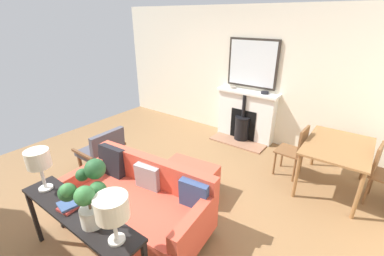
# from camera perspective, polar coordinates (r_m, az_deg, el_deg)

# --- Properties ---
(ground_plane) EXTENTS (5.16, 6.10, 0.01)m
(ground_plane) POSITION_cam_1_polar(r_m,az_deg,el_deg) (4.12, -7.77, -12.78)
(ground_plane) COLOR olive
(wall_left) EXTENTS (0.12, 6.10, 2.63)m
(wall_left) POSITION_cam_1_polar(r_m,az_deg,el_deg) (5.56, 10.36, 11.69)
(wall_left) COLOR silver
(wall_left) RESTS_ON ground
(fireplace) EXTENTS (0.64, 1.27, 1.04)m
(fireplace) POSITION_cam_1_polar(r_m,az_deg,el_deg) (5.49, 11.62, 2.22)
(fireplace) COLOR #93664C
(fireplace) RESTS_ON ground
(mirror_over_mantel) EXTENTS (0.04, 1.02, 0.94)m
(mirror_over_mantel) POSITION_cam_1_polar(r_m,az_deg,el_deg) (5.31, 13.20, 13.71)
(mirror_over_mantel) COLOR #2D2823
(mantel_bowl_near) EXTENTS (0.13, 0.13, 0.04)m
(mantel_bowl_near) POSITION_cam_1_polar(r_m,az_deg,el_deg) (5.48, 9.03, 8.90)
(mantel_bowl_near) COLOR #9E9384
(mantel_bowl_near) RESTS_ON fireplace
(mantel_bowl_far) EXTENTS (0.15, 0.15, 0.04)m
(mantel_bowl_far) POSITION_cam_1_polar(r_m,az_deg,el_deg) (5.21, 15.78, 7.56)
(mantel_bowl_far) COLOR black
(mantel_bowl_far) RESTS_ON fireplace
(sofa) EXTENTS (1.02, 1.85, 0.81)m
(sofa) POSITION_cam_1_polar(r_m,az_deg,el_deg) (3.34, -11.60, -15.54)
(sofa) COLOR #B2B2B7
(sofa) RESTS_ON ground
(ottoman) EXTENTS (0.62, 0.83, 0.42)m
(ottoman) POSITION_cam_1_polar(r_m,az_deg,el_deg) (3.86, -0.68, -10.72)
(ottoman) COLOR #B2B2B7
(ottoman) RESTS_ON ground
(armchair_accent) EXTENTS (0.68, 0.59, 0.77)m
(armchair_accent) POSITION_cam_1_polar(r_m,az_deg,el_deg) (4.48, -19.06, -4.36)
(armchair_accent) COLOR brown
(armchair_accent) RESTS_ON ground
(console_table) EXTENTS (0.33, 1.55, 0.73)m
(console_table) POSITION_cam_1_polar(r_m,az_deg,el_deg) (2.84, -23.73, -17.98)
(console_table) COLOR black
(console_table) RESTS_ON ground
(table_lamp_near_end) EXTENTS (0.23, 0.23, 0.46)m
(table_lamp_near_end) POSITION_cam_1_polar(r_m,az_deg,el_deg) (3.05, -30.84, -6.13)
(table_lamp_near_end) COLOR white
(table_lamp_near_end) RESTS_ON console_table
(table_lamp_far_end) EXTENTS (0.26, 0.26, 0.44)m
(table_lamp_far_end) POSITION_cam_1_polar(r_m,az_deg,el_deg) (2.17, -17.26, -16.62)
(table_lamp_far_end) COLOR white
(table_lamp_far_end) RESTS_ON console_table
(potted_plant) EXTENTS (0.41, 0.42, 0.60)m
(potted_plant) POSITION_cam_1_polar(r_m,az_deg,el_deg) (2.36, -22.16, -13.17)
(potted_plant) COLOR silver
(potted_plant) RESTS_ON console_table
(book_stack) EXTENTS (0.25, 0.21, 0.05)m
(book_stack) POSITION_cam_1_polar(r_m,az_deg,el_deg) (2.84, -25.15, -15.00)
(book_stack) COLOR #B23833
(book_stack) RESTS_ON console_table
(dining_table) EXTENTS (1.18, 0.85, 0.73)m
(dining_table) POSITION_cam_1_polar(r_m,az_deg,el_deg) (4.27, 29.46, -4.30)
(dining_table) COLOR olive
(dining_table) RESTS_ON ground
(dining_chair_near_fireplace) EXTENTS (0.42, 0.42, 0.87)m
(dining_chair_near_fireplace) POSITION_cam_1_polar(r_m,az_deg,el_deg) (4.40, 21.98, -4.15)
(dining_chair_near_fireplace) COLOR brown
(dining_chair_near_fireplace) RESTS_ON ground
(dining_chair_by_back_wall) EXTENTS (0.45, 0.45, 0.87)m
(dining_chair_by_back_wall) POSITION_cam_1_polar(r_m,az_deg,el_deg) (4.34, 36.42, -7.57)
(dining_chair_by_back_wall) COLOR brown
(dining_chair_by_back_wall) RESTS_ON ground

